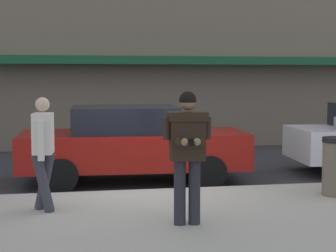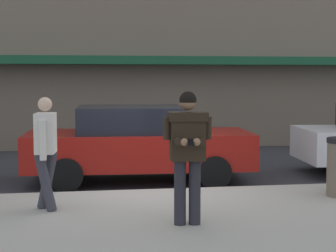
% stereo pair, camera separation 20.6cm
% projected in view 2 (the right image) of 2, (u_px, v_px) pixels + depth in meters
% --- Properties ---
extents(ground_plane, '(80.00, 80.00, 0.00)m').
position_uv_depth(ground_plane, '(151.00, 194.00, 10.20)').
color(ground_plane, '#333338').
extents(sidewalk, '(32.00, 5.30, 0.14)m').
position_uv_depth(sidewalk, '(251.00, 231.00, 7.55)').
color(sidewalk, '#A8A399').
rests_on(sidewalk, ground).
extents(curb_paint_line, '(28.00, 0.12, 0.01)m').
position_uv_depth(curb_paint_line, '(204.00, 192.00, 10.40)').
color(curb_paint_line, silver).
rests_on(curb_paint_line, ground).
extents(parked_sedan_mid, '(4.59, 2.12, 1.54)m').
position_uv_depth(parked_sedan_mid, '(137.00, 143.00, 11.33)').
color(parked_sedan_mid, maroon).
rests_on(parked_sedan_mid, ground).
extents(man_texting_on_phone, '(0.65, 0.60, 1.81)m').
position_uv_depth(man_texting_on_phone, '(188.00, 143.00, 7.49)').
color(man_texting_on_phone, '#23232B').
rests_on(man_texting_on_phone, sidewalk).
extents(pedestrian_in_light_coat, '(0.36, 0.60, 1.70)m').
position_uv_depth(pedestrian_in_light_coat, '(46.00, 146.00, 8.36)').
color(pedestrian_in_light_coat, '#33333D').
rests_on(pedestrian_in_light_coat, sidewalk).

